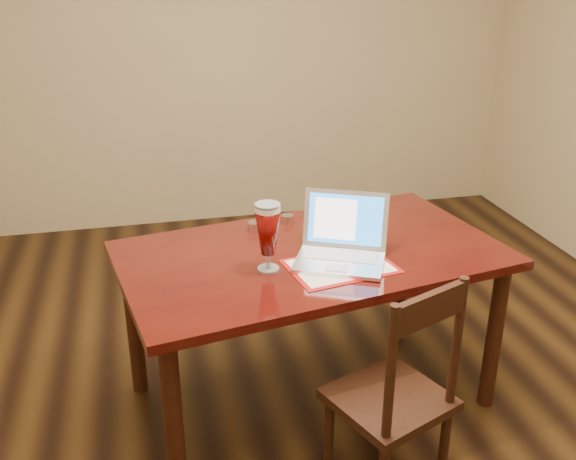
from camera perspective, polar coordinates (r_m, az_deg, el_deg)
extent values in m
plane|color=black|center=(3.08, 1.67, -16.01)|extent=(5.00, 5.00, 0.00)
cube|color=tan|center=(4.88, -5.92, 16.05)|extent=(4.50, 0.01, 2.70)
cube|color=#440F09|center=(2.79, 2.16, -2.25)|extent=(1.77, 1.19, 0.04)
cylinder|color=black|center=(2.50, -10.13, -16.60)|extent=(0.07, 0.07, 0.73)
cylinder|color=black|center=(3.07, 17.85, -9.06)|extent=(0.07, 0.07, 0.73)
cylinder|color=black|center=(3.11, -13.53, -8.13)|extent=(0.07, 0.07, 0.73)
cylinder|color=black|center=(3.59, 10.14, -3.37)|extent=(0.07, 0.07, 0.73)
cube|color=#A10E0F|center=(2.65, 4.68, -3.23)|extent=(0.48, 0.38, 0.00)
cube|color=white|center=(2.65, 4.68, -3.19)|extent=(0.43, 0.33, 0.00)
cube|color=silver|center=(2.66, 4.58, -2.88)|extent=(0.43, 0.38, 0.02)
cube|color=silver|center=(2.70, 4.74, -2.26)|extent=(0.31, 0.23, 0.00)
cube|color=#BABABF|center=(2.60, 4.37, -3.37)|extent=(0.11, 0.10, 0.00)
cube|color=silver|center=(2.75, 5.13, 0.94)|extent=(0.36, 0.22, 0.24)
cube|color=blue|center=(2.75, 5.12, 0.92)|extent=(0.31, 0.19, 0.20)
cube|color=white|center=(2.75, 4.22, 0.99)|extent=(0.18, 0.12, 0.17)
cylinder|color=silver|center=(2.62, -1.76, -3.46)|extent=(0.09, 0.09, 0.01)
cylinder|color=silver|center=(2.60, -1.77, -2.74)|extent=(0.02, 0.02, 0.06)
cylinder|color=white|center=(2.51, -1.83, 1.90)|extent=(0.10, 0.10, 0.02)
cylinder|color=silver|center=(2.51, -1.84, 2.22)|extent=(0.10, 0.10, 0.01)
cylinder|color=silver|center=(2.99, -3.01, 0.35)|extent=(0.06, 0.06, 0.04)
cylinder|color=silver|center=(3.07, -0.05, 0.99)|extent=(0.06, 0.06, 0.04)
cube|color=black|center=(2.52, 8.96, -14.65)|extent=(0.51, 0.50, 0.04)
cylinder|color=black|center=(2.68, 13.66, -18.43)|extent=(0.04, 0.04, 0.39)
cylinder|color=black|center=(2.66, 3.65, -18.02)|extent=(0.04, 0.04, 0.39)
cylinder|color=black|center=(2.83, 8.94, -15.35)|extent=(0.04, 0.04, 0.39)
cylinder|color=black|center=(2.18, 9.10, -12.46)|extent=(0.03, 0.03, 0.51)
cylinder|color=black|center=(2.39, 14.77, -9.58)|extent=(0.03, 0.03, 0.51)
cube|color=black|center=(2.18, 12.49, -6.82)|extent=(0.31, 0.15, 0.11)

